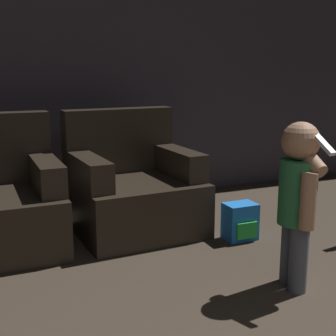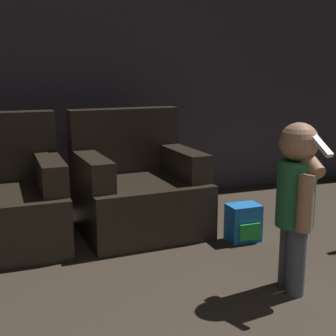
% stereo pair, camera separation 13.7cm
% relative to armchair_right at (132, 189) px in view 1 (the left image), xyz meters
% --- Properties ---
extents(wall_back, '(8.40, 0.05, 2.60)m').
position_rel_armchair_right_xyz_m(wall_back, '(-0.09, 0.88, 1.00)').
color(wall_back, '#3D3842').
rests_on(wall_back, ground_plane).
extents(armchair_right, '(0.89, 0.86, 0.88)m').
position_rel_armchair_right_xyz_m(armchair_right, '(0.00, 0.00, 0.00)').
color(armchair_right, black).
rests_on(armchair_right, ground_plane).
extents(person_toddler, '(0.20, 0.35, 0.91)m').
position_rel_armchair_right_xyz_m(person_toddler, '(0.49, -1.26, 0.23)').
color(person_toddler, '#474C56').
rests_on(person_toddler, ground_plane).
extents(toy_backpack, '(0.22, 0.18, 0.26)m').
position_rel_armchair_right_xyz_m(toy_backpack, '(0.62, -0.51, -0.18)').
color(toy_backpack, blue).
rests_on(toy_backpack, ground_plane).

